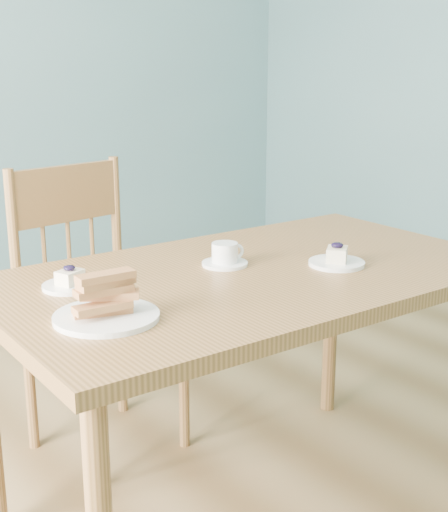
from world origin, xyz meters
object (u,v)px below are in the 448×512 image
object	(u,v)px
cheesecake_plate_near	(337,259)
coffee_cup	(225,256)
dining_chair	(96,308)
cheesecake_plate_far	(70,282)
biscotti_plate	(106,304)
dining_table	(253,297)

from	to	relation	value
cheesecake_plate_near	coffee_cup	xyz separation A→B (m)	(-0.26, 0.20, 0.01)
dining_chair	coffee_cup	bearing A→B (deg)	-83.49
cheesecake_plate_far	biscotti_plate	bearing A→B (deg)	-97.88
cheesecake_plate_near	dining_table	bearing A→B (deg)	154.91
dining_chair	cheesecake_plate_near	bearing A→B (deg)	-69.77
cheesecake_plate_near	dining_chair	bearing A→B (deg)	117.29
dining_chair	cheesecake_plate_far	distance (m)	0.65
cheesecake_plate_near	biscotti_plate	xyz separation A→B (m)	(-0.75, 0.01, 0.02)
cheesecake_plate_far	cheesecake_plate_near	bearing A→B (deg)	-21.07
cheesecake_plate_far	coffee_cup	world-z (taller)	coffee_cup
cheesecake_plate_near	biscotti_plate	distance (m)	0.75
dining_chair	cheesecake_plate_near	size ratio (longest dim) A/B	6.27
dining_chair	cheesecake_plate_near	xyz separation A→B (m)	(0.40, -0.77, 0.29)
dining_chair	cheesecake_plate_far	world-z (taller)	dining_chair
cheesecake_plate_near	biscotti_plate	size ratio (longest dim) A/B	0.66
dining_chair	cheesecake_plate_near	distance (m)	0.91
dining_table	cheesecake_plate_far	xyz separation A→B (m)	(-0.49, 0.17, 0.09)
dining_table	biscotti_plate	distance (m)	0.54
cheesecake_plate_far	biscotti_plate	size ratio (longest dim) A/B	0.60
coffee_cup	dining_table	bearing A→B (deg)	-56.67
cheesecake_plate_far	dining_chair	bearing A→B (deg)	57.43
cheesecake_plate_far	coffee_cup	bearing A→B (deg)	-9.67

